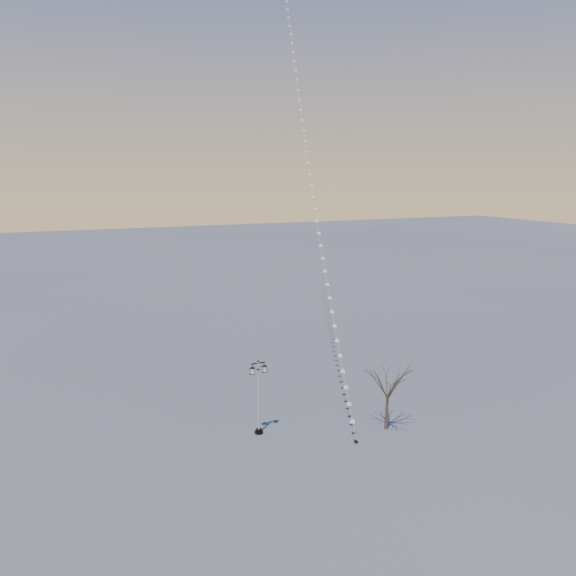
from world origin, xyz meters
TOP-DOWN VIEW (x-y plane):
  - ground at (0.00, 0.00)m, footprint 300.00×300.00m
  - street_lamp at (-2.78, 2.10)m, footprint 1.24×0.54m
  - bare_tree at (5.04, -0.61)m, footprint 2.63×2.63m
  - kite_train at (7.87, 16.84)m, footprint 11.92×37.37m

SIDE VIEW (x-z plane):
  - ground at x=0.00m, z-range 0.00..0.00m
  - street_lamp at x=-2.78m, z-range 0.26..5.14m
  - bare_tree at x=5.04m, z-range 0.85..5.22m
  - kite_train at x=7.87m, z-range -0.10..37.01m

